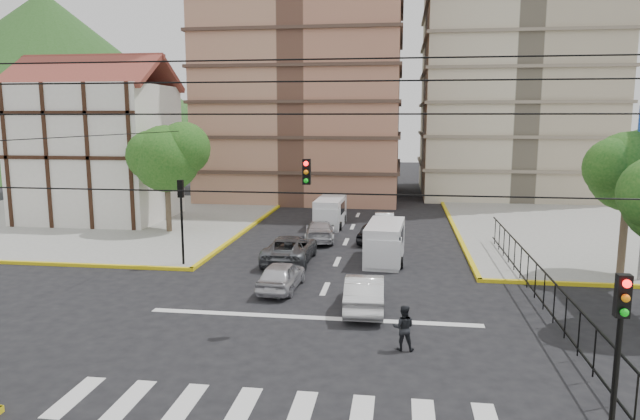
% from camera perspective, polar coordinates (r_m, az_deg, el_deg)
% --- Properties ---
extents(ground, '(160.00, 160.00, 0.00)m').
position_cam_1_polar(ground, '(21.41, -1.28, -11.80)').
color(ground, black).
rests_on(ground, ground).
extents(sidewalk_nw, '(26.00, 26.00, 0.15)m').
position_cam_1_polar(sidewalk_nw, '(46.64, -22.02, -0.83)').
color(sidewalk_nw, gray).
rests_on(sidewalk_nw, ground).
extents(crosswalk_stripes, '(12.00, 2.40, 0.01)m').
position_cam_1_polar(crosswalk_stripes, '(16.05, -4.94, -19.39)').
color(crosswalk_stripes, silver).
rests_on(crosswalk_stripes, ground).
extents(stop_line, '(13.00, 0.40, 0.01)m').
position_cam_1_polar(stop_line, '(22.51, -0.78, -10.71)').
color(stop_line, silver).
rests_on(stop_line, ground).
extents(tudor_building, '(10.80, 8.05, 12.23)m').
position_cam_1_polar(tudor_building, '(45.58, -21.32, 5.56)').
color(tudor_building, silver).
rests_on(tudor_building, ground).
extents(distant_hill, '(70.00, 70.00, 28.00)m').
position_cam_1_polar(distant_hill, '(107.15, -25.50, 11.75)').
color(distant_hill, '#244F1A').
rests_on(distant_hill, ground).
extents(park_fence, '(0.10, 22.50, 1.66)m').
position_cam_1_polar(park_fence, '(26.05, 20.62, -8.53)').
color(park_fence, black).
rests_on(park_fence, ground).
extents(tree_park_c, '(4.65, 3.80, 7.25)m').
position_cam_1_polar(tree_park_c, '(30.79, 28.66, 3.74)').
color(tree_park_c, '#473828').
rests_on(tree_park_c, ground).
extents(tree_tudor, '(5.39, 4.40, 7.43)m').
position_cam_1_polar(tree_tudor, '(38.88, -15.00, 5.29)').
color(tree_tudor, '#473828').
rests_on(tree_tudor, ground).
extents(traffic_light_se, '(0.28, 0.22, 4.40)m').
position_cam_1_polar(traffic_light_se, '(13.55, 27.70, -11.60)').
color(traffic_light_se, black).
rests_on(traffic_light_se, ground).
extents(traffic_light_nw, '(0.28, 0.22, 4.40)m').
position_cam_1_polar(traffic_light_nw, '(30.00, -13.70, 0.21)').
color(traffic_light_nw, black).
rests_on(traffic_light_nw, ground).
extents(traffic_light_hanging, '(18.00, 9.12, 0.92)m').
position_cam_1_polar(traffic_light_hanging, '(18.06, -2.39, 3.56)').
color(traffic_light_hanging, black).
rests_on(traffic_light_hanging, ground).
extents(van_right_lane, '(2.11, 4.74, 2.09)m').
position_cam_1_polar(van_right_lane, '(30.67, 6.48, -3.38)').
color(van_right_lane, silver).
rests_on(van_right_lane, ground).
extents(van_left_lane, '(1.93, 4.55, 2.03)m').
position_cam_1_polar(van_left_lane, '(40.29, 0.99, -0.33)').
color(van_left_lane, silver).
rests_on(van_left_lane, ground).
extents(car_silver_front_left, '(1.79, 3.97, 1.32)m').
position_cam_1_polar(car_silver_front_left, '(25.86, -3.89, -6.54)').
color(car_silver_front_left, silver).
rests_on(car_silver_front_left, ground).
extents(car_white_front_right, '(1.71, 4.45, 1.45)m').
position_cam_1_polar(car_white_front_right, '(23.30, 4.47, -8.17)').
color(car_white_front_right, silver).
rests_on(car_white_front_right, ground).
extents(car_grey_mid_left, '(2.40, 5.18, 1.44)m').
position_cam_1_polar(car_grey_mid_left, '(30.72, -3.02, -3.88)').
color(car_grey_mid_left, '#575A5F').
rests_on(car_grey_mid_left, ground).
extents(car_silver_rear_left, '(2.34, 4.66, 1.30)m').
position_cam_1_polar(car_silver_rear_left, '(35.79, -0.02, -2.09)').
color(car_silver_rear_left, silver).
rests_on(car_silver_rear_left, ground).
extents(car_darkgrey_mid_right, '(2.07, 3.94, 1.28)m').
position_cam_1_polar(car_darkgrey_mid_right, '(35.57, 5.30, -2.22)').
color(car_darkgrey_mid_right, black).
rests_on(car_darkgrey_mid_right, ground).
extents(car_white_rear_right, '(1.38, 3.72, 1.22)m').
position_cam_1_polar(car_white_rear_right, '(39.71, 6.46, -1.08)').
color(car_white_rear_right, silver).
rests_on(car_white_rear_right, ground).
extents(pedestrian_crosswalk, '(0.77, 0.61, 1.55)m').
position_cam_1_polar(pedestrian_crosswalk, '(19.55, 8.34, -11.56)').
color(pedestrian_crosswalk, black).
rests_on(pedestrian_crosswalk, ground).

